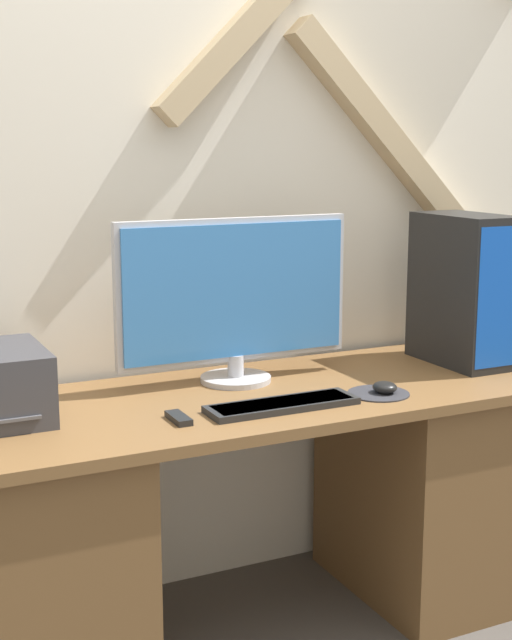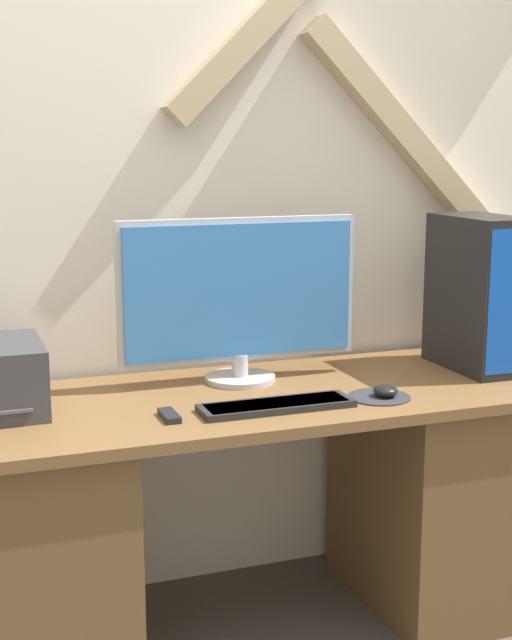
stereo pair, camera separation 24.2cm
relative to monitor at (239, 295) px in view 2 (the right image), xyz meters
The scene contains 8 objects.
wall_back 0.47m from the monitor, 92.68° to the left, with size 6.40×0.13×2.78m.
desk 0.61m from the monitor, 96.44° to the right, with size 1.76×0.66×0.71m.
monitor is the anchor object (origin of this frame).
keyboard 0.39m from the monitor, 90.45° to the right, with size 0.41×0.12×0.02m.
mousepad 0.49m from the monitor, 44.86° to the right, with size 0.17×0.17×0.00m.
mouse 0.49m from the monitor, 44.15° to the right, with size 0.07×0.07×0.03m.
computer_tower 0.74m from the monitor, ahead, with size 0.19×0.34×0.47m.
remote_control 0.47m from the monitor, 134.89° to the right, with size 0.04×0.10×0.02m.
Camera 2 is at (-0.80, -1.91, 1.38)m, focal length 50.00 mm.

